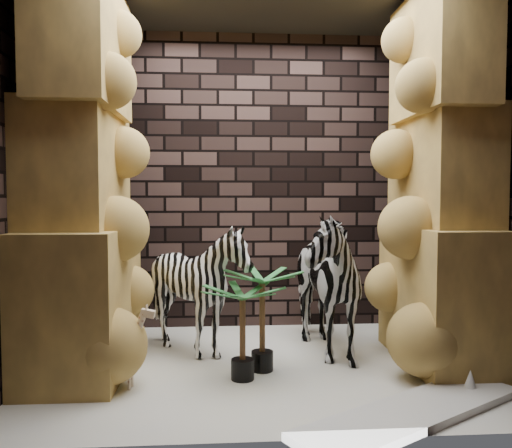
{
  "coord_description": "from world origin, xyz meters",
  "views": [
    {
      "loc": [
        -0.33,
        -3.93,
        1.34
      ],
      "look_at": [
        -0.05,
        0.15,
        1.12
      ],
      "focal_mm": 35.39,
      "sensor_mm": 36.0,
      "label": 1
    }
  ],
  "objects": [
    {
      "name": "floor",
      "position": [
        0.0,
        0.0,
        0.0
      ],
      "size": [
        3.5,
        3.5,
        0.0
      ],
      "primitive_type": "plane",
      "color": "beige",
      "rests_on": "ground"
    },
    {
      "name": "wall_back",
      "position": [
        0.0,
        1.25,
        1.5
      ],
      "size": [
        3.5,
        0.0,
        3.5
      ],
      "primitive_type": "plane",
      "rotation": [
        1.57,
        0.0,
        0.0
      ],
      "color": "black",
      "rests_on": "ground"
    },
    {
      "name": "wall_front",
      "position": [
        0.0,
        -1.25,
        1.5
      ],
      "size": [
        3.5,
        0.0,
        3.5
      ],
      "primitive_type": "plane",
      "rotation": [
        -1.57,
        0.0,
        0.0
      ],
      "color": "black",
      "rests_on": "ground"
    },
    {
      "name": "wall_left",
      "position": [
        -1.75,
        0.0,
        1.5
      ],
      "size": [
        0.0,
        3.0,
        3.0
      ],
      "primitive_type": "plane",
      "rotation": [
        1.57,
        0.0,
        1.57
      ],
      "color": "black",
      "rests_on": "ground"
    },
    {
      "name": "wall_right",
      "position": [
        1.75,
        0.0,
        1.5
      ],
      "size": [
        0.0,
        3.0,
        3.0
      ],
      "primitive_type": "plane",
      "rotation": [
        1.57,
        0.0,
        -1.57
      ],
      "color": "black",
      "rests_on": "ground"
    },
    {
      "name": "rock_pillar_left",
      "position": [
        -1.4,
        0.0,
        1.5
      ],
      "size": [
        0.68,
        1.3,
        3.0
      ],
      "primitive_type": null,
      "color": "gold",
      "rests_on": "floor"
    },
    {
      "name": "rock_pillar_right",
      "position": [
        1.42,
        0.0,
        1.5
      ],
      "size": [
        0.58,
        1.25,
        3.0
      ],
      "primitive_type": null,
      "color": "gold",
      "rests_on": "floor"
    },
    {
      "name": "zebra_right",
      "position": [
        0.47,
        0.32,
        0.71
      ],
      "size": [
        0.85,
        1.3,
        1.43
      ],
      "primitive_type": "imported",
      "rotation": [
        0.0,
        0.0,
        0.18
      ],
      "color": "white",
      "rests_on": "floor"
    },
    {
      "name": "zebra_left",
      "position": [
        -0.53,
        0.3,
        0.51
      ],
      "size": [
        0.94,
        1.15,
        1.02
      ],
      "primitive_type": "imported",
      "rotation": [
        0.0,
        0.0,
        -0.03
      ],
      "color": "white",
      "rests_on": "floor"
    },
    {
      "name": "giraffe_toy",
      "position": [
        -1.05,
        -0.4,
        0.3
      ],
      "size": [
        0.32,
        0.14,
        0.61
      ],
      "primitive_type": null,
      "rotation": [
        0.0,
        0.0,
        -0.11
      ],
      "color": "beige",
      "rests_on": "floor"
    },
    {
      "name": "palm_front",
      "position": [
        -0.02,
        -0.11,
        0.4
      ],
      "size": [
        0.36,
        0.36,
        0.79
      ],
      "primitive_type": null,
      "color": "#1E5C2B",
      "rests_on": "floor"
    },
    {
      "name": "palm_back",
      "position": [
        -0.18,
        -0.29,
        0.35
      ],
      "size": [
        0.36,
        0.36,
        0.7
      ],
      "primitive_type": null,
      "color": "#1E5C2B",
      "rests_on": "floor"
    },
    {
      "name": "surfboard",
      "position": [
        0.83,
        -0.99,
        0.03
      ],
      "size": [
        1.68,
        1.24,
        0.05
      ],
      "primitive_type": "cube",
      "rotation": [
        0.0,
        0.0,
        0.54
      ],
      "color": "silver",
      "rests_on": "floor"
    }
  ]
}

